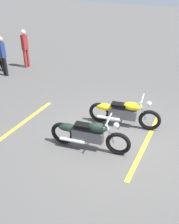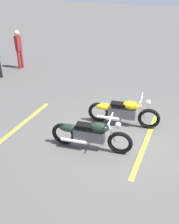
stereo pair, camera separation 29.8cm
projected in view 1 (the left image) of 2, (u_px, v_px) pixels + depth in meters
name	position (u px, v px, depth m)	size (l,w,h in m)	color
ground_plane	(114.00, 138.00, 7.23)	(60.00, 60.00, 0.00)	#514F4C
motorcycle_bright_foreground	(122.00, 112.00, 7.60)	(2.21, 0.73, 1.04)	black
motorcycle_dark_foreground	(87.00, 134.00, 6.61)	(2.21, 0.73, 1.04)	black
bystander_near_row	(3.00, 54.00, 11.01)	(0.29, 0.24, 1.76)	black
bystander_secondary	(25.00, 47.00, 11.98)	(0.24, 0.30, 1.81)	maroon
parking_stripe_near	(145.00, 144.00, 6.98)	(3.20, 0.12, 0.01)	yellow
parking_stripe_mid	(21.00, 124.00, 7.88)	(3.20, 0.12, 0.01)	yellow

